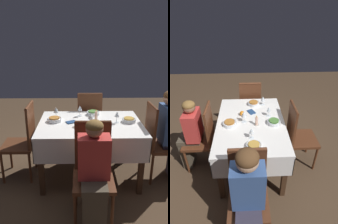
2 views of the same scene
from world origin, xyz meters
The scene contains 18 objects.
ground_plane centered at (0.00, 0.00, 0.00)m, with size 8.00×8.00×0.00m, color #4C3826.
dining_table centered at (0.00, 0.00, 0.66)m, with size 1.30×0.91×0.77m.
chair_east centered at (0.87, -0.05, 0.55)m, with size 0.41×0.40×1.02m.
chair_south centered at (0.00, -0.67, 0.55)m, with size 0.40×0.41×1.02m.
chair_north centered at (0.02, 0.67, 0.55)m, with size 0.40×0.41×1.02m.
chair_west centered at (-0.87, 0.01, 0.55)m, with size 0.41×0.40×1.02m.
person_child_red centered at (0.00, -0.84, 0.61)m, with size 0.30×0.33×1.10m.
bowl_east centered at (0.49, 0.02, 0.80)m, with size 0.18×0.18×0.06m.
wine_glass_east centered at (0.34, 0.00, 0.87)m, with size 0.06×0.06×0.15m.
bowl_south centered at (0.06, -0.28, 0.80)m, with size 0.19×0.19×0.06m.
wine_glass_south centered at (0.00, -0.09, 0.89)m, with size 0.07×0.07×0.17m.
bowl_north centered at (0.05, 0.30, 0.80)m, with size 0.18×0.18×0.06m.
wine_glass_north centered at (-0.13, 0.26, 0.87)m, with size 0.07×0.07×0.15m.
bowl_west centered at (-0.46, 0.06, 0.80)m, with size 0.18×0.18×0.06m.
wine_glass_west centered at (-0.45, 0.20, 0.87)m, with size 0.07×0.07×0.14m.
candle_centerpiece centered at (0.08, 0.07, 0.82)m, with size 0.07×0.07×0.15m.
orange_fruit centered at (-0.16, -0.12, 0.80)m, with size 0.07×0.07×0.07m, color orange.
napkin_red_folded centered at (-0.24, 0.01, 0.77)m, with size 0.15×0.14×0.01m.
Camera 1 is at (-0.12, -2.57, 1.79)m, focal length 35.00 mm.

